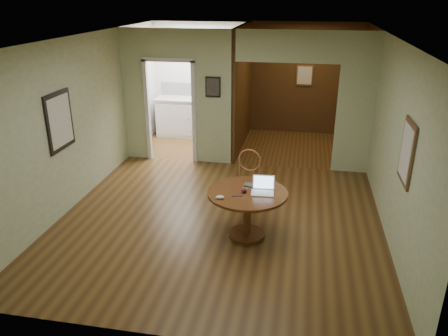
% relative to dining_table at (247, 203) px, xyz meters
% --- Properties ---
extents(floor, '(5.00, 5.00, 0.00)m').
position_rel_dining_table_xyz_m(floor, '(-0.49, 0.33, -0.53)').
color(floor, '#4D2E16').
rests_on(floor, ground).
extents(room_shell, '(5.20, 7.50, 5.00)m').
position_rel_dining_table_xyz_m(room_shell, '(-0.95, 3.43, 0.76)').
color(room_shell, silver).
rests_on(room_shell, ground).
extents(dining_table, '(1.14, 1.14, 0.71)m').
position_rel_dining_table_xyz_m(dining_table, '(0.00, 0.00, 0.00)').
color(dining_table, '#5F2A17').
rests_on(dining_table, ground).
extents(chair, '(0.47, 0.47, 0.99)m').
position_rel_dining_table_xyz_m(chair, '(-0.12, 0.93, 0.02)').
color(chair, '#9E5F38').
rests_on(chair, ground).
extents(open_laptop, '(0.33, 0.29, 0.22)m').
position_rel_dining_table_xyz_m(open_laptop, '(0.21, 0.04, 0.25)').
color(open_laptop, white).
rests_on(open_laptop, dining_table).
extents(closed_laptop, '(0.35, 0.26, 0.02)m').
position_rel_dining_table_xyz_m(closed_laptop, '(0.07, 0.16, 0.20)').
color(closed_laptop, '#B6B6BB').
rests_on(closed_laptop, dining_table).
extents(mouse, '(0.13, 0.09, 0.05)m').
position_rel_dining_table_xyz_m(mouse, '(-0.34, -0.29, 0.21)').
color(mouse, white).
rests_on(mouse, dining_table).
extents(wine_glass, '(0.09, 0.09, 0.10)m').
position_rel_dining_table_xyz_m(wine_glass, '(-0.04, -0.04, 0.23)').
color(wine_glass, white).
rests_on(wine_glass, dining_table).
extents(pen, '(0.15, 0.04, 0.01)m').
position_rel_dining_table_xyz_m(pen, '(-0.12, -0.17, 0.19)').
color(pen, '#0C1557').
rests_on(pen, dining_table).
extents(kitchen_cabinet, '(2.06, 0.60, 0.94)m').
position_rel_dining_table_xyz_m(kitchen_cabinet, '(-1.84, 4.53, -0.06)').
color(kitchen_cabinet, white).
rests_on(kitchen_cabinet, ground).
extents(grocery_bag, '(0.38, 0.36, 0.30)m').
position_rel_dining_table_xyz_m(grocery_bag, '(-1.04, 4.53, 0.56)').
color(grocery_bag, beige).
rests_on(grocery_bag, kitchen_cabinet).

